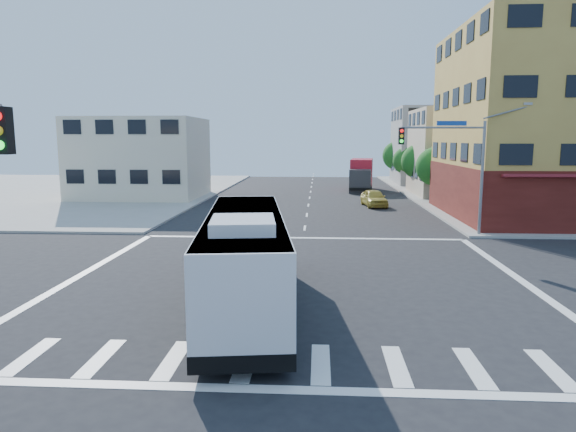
{
  "coord_description": "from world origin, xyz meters",
  "views": [
    {
      "loc": [
        0.9,
        -20.95,
        5.93
      ],
      "look_at": [
        -0.55,
        3.39,
        2.26
      ],
      "focal_mm": 32.0,
      "sensor_mm": 36.0,
      "label": 1
    }
  ],
  "objects": [
    {
      "name": "ground",
      "position": [
        0.0,
        0.0,
        0.0
      ],
      "size": [
        120.0,
        120.0,
        0.0
      ],
      "primitive_type": "plane",
      "color": "black",
      "rests_on": "ground"
    },
    {
      "name": "building_east_near",
      "position": [
        16.98,
        33.98,
        4.51
      ],
      "size": [
        12.06,
        10.06,
        9.0
      ],
      "color": "#B9A78D",
      "rests_on": "ground"
    },
    {
      "name": "street_tree_d",
      "position": [
        11.9,
        51.92,
        3.88
      ],
      "size": [
        4.0,
        4.0,
        6.03
      ],
      "color": "#342212",
      "rests_on": "ground"
    },
    {
      "name": "street_tree_a",
      "position": [
        11.9,
        27.92,
        3.59
      ],
      "size": [
        3.6,
        3.6,
        5.53
      ],
      "color": "#342212",
      "rests_on": "ground"
    },
    {
      "name": "street_tree_b",
      "position": [
        11.9,
        35.92,
        3.75
      ],
      "size": [
        3.8,
        3.8,
        5.79
      ],
      "color": "#342212",
      "rests_on": "ground"
    },
    {
      "name": "parked_car",
      "position": [
        5.82,
        24.6,
        0.75
      ],
      "size": [
        2.35,
        4.59,
        1.5
      ],
      "primitive_type": "imported",
      "rotation": [
        0.0,
        0.0,
        0.14
      ],
      "color": "gold",
      "rests_on": "ground"
    },
    {
      "name": "signal_mast_ne",
      "position": [
        9.08,
        10.62,
        4.98
      ],
      "size": [
        7.91,
        1.13,
        8.07
      ],
      "color": "slate",
      "rests_on": "ground"
    },
    {
      "name": "street_tree_c",
      "position": [
        11.9,
        43.92,
        3.46
      ],
      "size": [
        3.4,
        3.4,
        5.29
      ],
      "color": "#342212",
      "rests_on": "ground"
    },
    {
      "name": "sidewalk_nw",
      "position": [
        -35.0,
        35.0,
        0.07
      ],
      "size": [
        50.0,
        50.0,
        0.15
      ],
      "primitive_type": "cube",
      "color": "gray",
      "rests_on": "ground"
    },
    {
      "name": "box_truck",
      "position": [
        5.81,
        38.59,
        1.75
      ],
      "size": [
        3.27,
        8.24,
        3.61
      ],
      "rotation": [
        0.0,
        0.0,
        -0.12
      ],
      "color": "#2A2A2F",
      "rests_on": "ground"
    },
    {
      "name": "transit_bus",
      "position": [
        -1.68,
        -3.33,
        1.78
      ],
      "size": [
        4.18,
        12.54,
        3.64
      ],
      "rotation": [
        0.0,
        0.0,
        0.13
      ],
      "color": "black",
      "rests_on": "ground"
    },
    {
      "name": "building_east_far",
      "position": [
        16.98,
        47.98,
        5.01
      ],
      "size": [
        12.06,
        10.06,
        10.0
      ],
      "color": "gray",
      "rests_on": "ground"
    },
    {
      "name": "building_west",
      "position": [
        -17.02,
        29.98,
        4.01
      ],
      "size": [
        12.06,
        10.06,
        8.0
      ],
      "color": "beige",
      "rests_on": "ground"
    }
  ]
}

